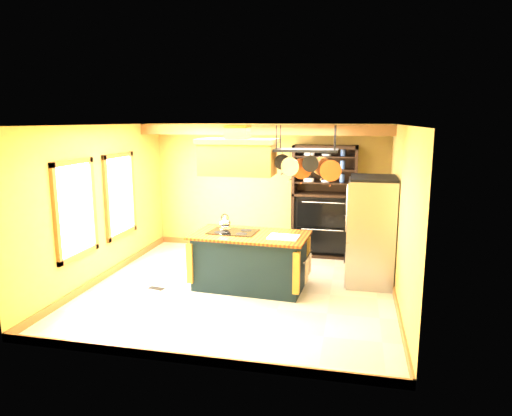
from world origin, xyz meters
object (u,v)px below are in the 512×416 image
at_px(range_hood, 238,155).
at_px(pot_rack, 307,158).
at_px(refrigerator, 370,233).
at_px(kitchen_island, 250,260).
at_px(hutch, 324,213).

distance_m(range_hood, pot_rack, 1.11).
bearing_deg(pot_rack, refrigerator, 31.59).
bearing_deg(kitchen_island, refrigerator, 21.85).
height_order(range_hood, refrigerator, range_hood).
height_order(pot_rack, hutch, pot_rack).
bearing_deg(range_hood, pot_rack, 0.00).
xyz_separation_m(pot_rack, hutch, (0.15, 2.16, -1.31)).
bearing_deg(hutch, pot_rack, -93.97).
distance_m(kitchen_island, refrigerator, 2.10).
relative_size(range_hood, pot_rack, 1.17).
height_order(pot_rack, refrigerator, pot_rack).
distance_m(refrigerator, hutch, 1.76).
distance_m(kitchen_island, hutch, 2.44).
xyz_separation_m(kitchen_island, refrigerator, (1.96, 0.64, 0.41)).
relative_size(kitchen_island, hutch, 0.87).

